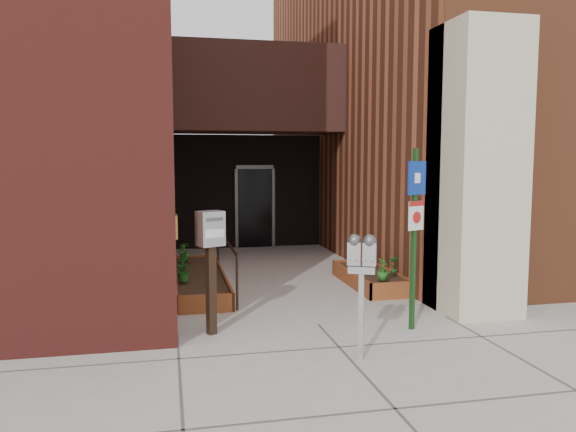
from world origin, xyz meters
TOP-DOWN VIEW (x-y plane):
  - ground at (0.00, 0.00)m, footprint 80.00×80.00m
  - architecture at (-0.18, 6.89)m, footprint 20.00×14.60m
  - planter_left at (-1.55, 2.70)m, footprint 0.90×3.60m
  - planter_right at (1.60, 2.20)m, footprint 0.80×2.20m
  - handrail at (-1.05, 2.65)m, footprint 0.04×3.34m
  - parking_meter at (0.12, -1.46)m, footprint 0.35×0.24m
  - sign_post at (1.23, -0.50)m, footprint 0.32×0.16m
  - payment_dropbox at (-1.54, -0.11)m, footprint 0.40×0.36m
  - shrub_left_a at (-1.85, 1.95)m, footprint 0.44×0.44m
  - shrub_left_b at (-1.85, 2.74)m, footprint 0.20×0.20m
  - shrub_left_c at (-1.77, 3.87)m, footprint 0.26×0.26m
  - shrub_left_d at (-1.85, 3.35)m, footprint 0.26×0.26m
  - shrub_right_a at (1.50, 1.30)m, footprint 0.30×0.30m
  - shrub_right_b at (1.85, 1.65)m, footprint 0.20×0.20m
  - shrub_right_c at (1.63, 2.30)m, footprint 0.31×0.31m

SIDE VIEW (x-z plane):
  - ground at x=0.00m, z-range 0.00..0.00m
  - planter_left at x=-1.55m, z-range -0.02..0.28m
  - planter_right at x=1.60m, z-range -0.02..0.28m
  - shrub_right_c at x=1.63m, z-range 0.30..0.60m
  - shrub_left_b at x=-1.85m, z-range 0.30..0.63m
  - shrub_left_a at x=-1.85m, z-range 0.30..0.65m
  - shrub_right_b at x=1.85m, z-range 0.30..0.65m
  - shrub_left_c at x=-1.77m, z-range 0.30..0.67m
  - shrub_right_a at x=1.50m, z-range 0.30..0.68m
  - shrub_left_d at x=-1.85m, z-range 0.30..0.69m
  - handrail at x=-1.05m, z-range 0.30..1.20m
  - parking_meter at x=0.12m, z-range 0.41..1.92m
  - payment_dropbox at x=-1.54m, z-range 0.37..2.06m
  - sign_post at x=1.23m, z-range 0.29..2.81m
  - architecture at x=-0.18m, z-range -0.02..9.98m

